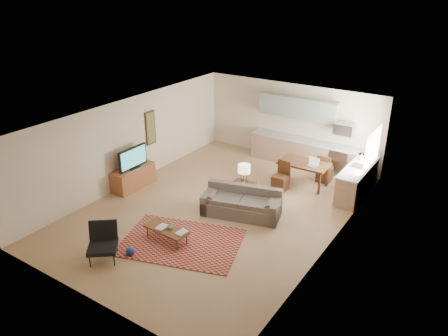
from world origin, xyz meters
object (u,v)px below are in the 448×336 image
Objects in this scene: coffee_table at (167,234)px; dining_table at (303,174)px; console_table at (244,194)px; tv_credenza at (133,177)px; sofa at (241,202)px; armchair at (102,244)px.

coffee_table is 0.77× the size of dining_table.
dining_table is (0.89, 2.10, 0.03)m from console_table.
sofa is at bearing 5.78° from tv_credenza.
coffee_table is at bearing -127.83° from sofa.
coffee_table is at bearing -108.24° from dining_table.
armchair is at bearing -129.48° from sofa.
dining_table is at bearing 61.15° from sofa.
tv_credenza is at bearing -168.61° from console_table.
armchair is at bearing -111.60° from console_table.
dining_table is (4.29, 3.01, 0.05)m from tv_credenza.
armchair reaches higher than sofa.
armchair is (-0.70, -1.40, 0.25)m from coffee_table.
armchair is 4.25m from console_table.
coffee_table is 0.81× the size of tv_credenza.
dining_table is (2.20, 6.13, -0.04)m from armchair.
console_table is at bearing 32.24° from armchair.
sofa is 2.28m from coffee_table.
dining_table is at bearing 30.53° from armchair.
armchair reaches higher than console_table.
tv_credenza is at bearing 170.44° from sofa.
sofa is 3.68m from tv_credenza.
console_table reaches higher than tv_credenza.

